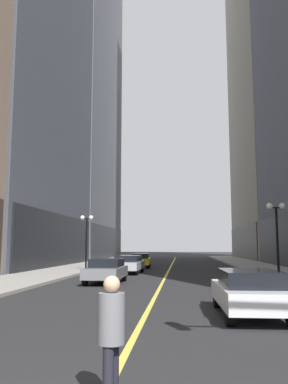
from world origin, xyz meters
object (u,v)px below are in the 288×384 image
Objects in this scene: car_grey at (106,270)px; car_silver at (128,264)px; car_white at (249,291)px; street_lamp_left_far at (87,230)px; pedestrian_in_grey_suit at (111,331)px; car_yellow at (141,260)px; street_lamp_right_mid at (277,224)px.

car_silver is (0.16, 7.88, 0.00)m from car_grey.
street_lamp_left_far reaches higher than car_white.
pedestrian_in_grey_suit is (3.21, -16.79, 0.23)m from car_grey.
car_white is 0.96× the size of car_silver.
car_yellow is (0.14, 8.01, -0.00)m from car_silver.
car_yellow is at bearing 102.62° from car_white.
street_lamp_left_far is at bearing 104.14° from pedestrian_in_grey_suit.
car_yellow is at bearing 121.68° from street_lamp_right_mid.
pedestrian_in_grey_suit reaches higher than car_yellow.
pedestrian_in_grey_suit reaches higher than car_silver.
car_white is 2.72× the size of pedestrian_in_grey_suit.
car_yellow is (-5.75, 25.70, 0.00)m from car_white.
street_lamp_left_far is at bearing -119.26° from car_yellow.
car_grey is 0.91× the size of car_silver.
street_lamp_left_far is at bearing 116.20° from car_white.
car_silver is 0.98× the size of car_yellow.
street_lamp_left_far is 1.00× the size of street_lamp_right_mid.
car_silver is at bearing 108.42° from car_white.
street_lamp_left_far reaches higher than car_grey.
car_yellow is at bearing 60.74° from street_lamp_left_far.
car_grey is 9.83m from street_lamp_right_mid.
car_silver is at bearing -22.43° from street_lamp_left_far.
car_white is 1.00× the size of street_lamp_right_mid.
pedestrian_in_grey_suit is (2.91, -32.68, 0.23)m from car_yellow.
street_lamp_left_far is at bearing 109.84° from car_grey.
car_white is 0.94× the size of car_yellow.
car_grey is at bearing -91.08° from car_yellow.
car_white and car_grey have the same top height.
car_white is at bearing -107.19° from street_lamp_right_mid.
car_grey is 0.95× the size of street_lamp_right_mid.
car_silver is 8.01m from car_yellow.
car_silver is at bearing 143.80° from street_lamp_right_mid.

